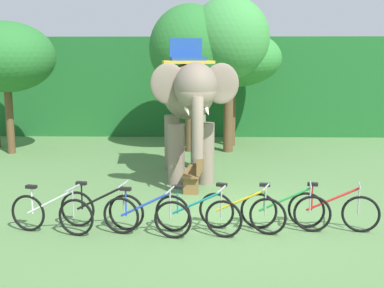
{
  "coord_description": "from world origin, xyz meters",
  "views": [
    {
      "loc": [
        -0.71,
        -10.27,
        3.27
      ],
      "look_at": [
        -0.97,
        1.0,
        1.3
      ],
      "focal_mm": 46.78,
      "sensor_mm": 36.0,
      "label": 1
    }
  ],
  "objects_px": {
    "bike_teal": "(198,214)",
    "wooden_bench": "(197,170)",
    "tree_center": "(190,49)",
    "bike_blue": "(146,216)",
    "bike_yellow": "(241,212)",
    "elephant": "(189,98)",
    "bike_green": "(285,211)",
    "bike_black": "(101,209)",
    "bike_red": "(333,210)",
    "tree_right": "(233,58)",
    "bike_white": "(51,214)",
    "tree_far_right": "(6,57)",
    "tree_far_left": "(229,39)"
  },
  "relations": [
    {
      "from": "wooden_bench",
      "to": "bike_white",
      "type": "bearing_deg",
      "value": -128.66
    },
    {
      "from": "tree_right",
      "to": "elephant",
      "type": "bearing_deg",
      "value": -105.64
    },
    {
      "from": "tree_far_right",
      "to": "bike_green",
      "type": "relative_size",
      "value": 2.62
    },
    {
      "from": "bike_teal",
      "to": "bike_yellow",
      "type": "xyz_separation_m",
      "value": [
        0.83,
        0.18,
        0.0
      ]
    },
    {
      "from": "bike_white",
      "to": "bike_blue",
      "type": "bearing_deg",
      "value": -3.24
    },
    {
      "from": "bike_red",
      "to": "wooden_bench",
      "type": "height_order",
      "value": "bike_red"
    },
    {
      "from": "tree_right",
      "to": "elephant",
      "type": "xyz_separation_m",
      "value": [
        -1.44,
        -5.14,
        -1.01
      ]
    },
    {
      "from": "bike_yellow",
      "to": "bike_green",
      "type": "xyz_separation_m",
      "value": [
        0.84,
        0.08,
        0.0
      ]
    },
    {
      "from": "tree_right",
      "to": "bike_teal",
      "type": "xyz_separation_m",
      "value": [
        -1.16,
        -9.46,
        -2.82
      ]
    },
    {
      "from": "tree_center",
      "to": "bike_black",
      "type": "bearing_deg",
      "value": -100.5
    },
    {
      "from": "elephant",
      "to": "bike_white",
      "type": "relative_size",
      "value": 2.52
    },
    {
      "from": "bike_red",
      "to": "bike_green",
      "type": "bearing_deg",
      "value": -177.5
    },
    {
      "from": "bike_teal",
      "to": "bike_blue",
      "type": "bearing_deg",
      "value": -173.1
    },
    {
      "from": "tree_center",
      "to": "bike_blue",
      "type": "relative_size",
      "value": 2.99
    },
    {
      "from": "elephant",
      "to": "bike_green",
      "type": "bearing_deg",
      "value": -64.35
    },
    {
      "from": "bike_blue",
      "to": "wooden_bench",
      "type": "height_order",
      "value": "bike_blue"
    },
    {
      "from": "bike_teal",
      "to": "bike_red",
      "type": "distance_m",
      "value": 2.6
    },
    {
      "from": "tree_right",
      "to": "bike_yellow",
      "type": "bearing_deg",
      "value": -92.02
    },
    {
      "from": "elephant",
      "to": "tree_right",
      "type": "bearing_deg",
      "value": 74.36
    },
    {
      "from": "bike_black",
      "to": "bike_blue",
      "type": "distance_m",
      "value": 1.0
    },
    {
      "from": "tree_right",
      "to": "bike_white",
      "type": "xyz_separation_m",
      "value": [
        -3.88,
        -9.47,
        -2.82
      ]
    },
    {
      "from": "bike_white",
      "to": "bike_teal",
      "type": "bearing_deg",
      "value": 0.26
    },
    {
      "from": "elephant",
      "to": "bike_yellow",
      "type": "relative_size",
      "value": 2.59
    },
    {
      "from": "bike_black",
      "to": "tree_far_left",
      "type": "bearing_deg",
      "value": 70.62
    },
    {
      "from": "tree_center",
      "to": "bike_yellow",
      "type": "bearing_deg",
      "value": -81.74
    },
    {
      "from": "elephant",
      "to": "tree_center",
      "type": "bearing_deg",
      "value": 91.06
    },
    {
      "from": "tree_far_right",
      "to": "bike_blue",
      "type": "bearing_deg",
      "value": -55.02
    },
    {
      "from": "bike_green",
      "to": "bike_red",
      "type": "distance_m",
      "value": 0.92
    },
    {
      "from": "bike_yellow",
      "to": "bike_green",
      "type": "bearing_deg",
      "value": 5.7
    },
    {
      "from": "bike_black",
      "to": "tree_far_right",
      "type": "bearing_deg",
      "value": 121.63
    },
    {
      "from": "bike_white",
      "to": "bike_green",
      "type": "height_order",
      "value": "same"
    },
    {
      "from": "bike_red",
      "to": "wooden_bench",
      "type": "xyz_separation_m",
      "value": [
        -2.64,
        3.01,
        0.09
      ]
    },
    {
      "from": "bike_blue",
      "to": "bike_teal",
      "type": "xyz_separation_m",
      "value": [
        0.94,
        0.11,
        0.0
      ]
    },
    {
      "from": "tree_right",
      "to": "bike_green",
      "type": "bearing_deg",
      "value": -86.84
    },
    {
      "from": "tree_center",
      "to": "elephant",
      "type": "distance_m",
      "value": 4.24
    },
    {
      "from": "tree_far_left",
      "to": "bike_white",
      "type": "relative_size",
      "value": 3.15
    },
    {
      "from": "tree_far_left",
      "to": "bike_red",
      "type": "bearing_deg",
      "value": -78.53
    },
    {
      "from": "bike_white",
      "to": "bike_yellow",
      "type": "bearing_deg",
      "value": 3.12
    },
    {
      "from": "bike_teal",
      "to": "wooden_bench",
      "type": "relative_size",
      "value": 1.07
    },
    {
      "from": "bike_teal",
      "to": "bike_yellow",
      "type": "height_order",
      "value": "same"
    },
    {
      "from": "tree_far_right",
      "to": "bike_blue",
      "type": "xyz_separation_m",
      "value": [
        5.55,
        -7.93,
        -2.87
      ]
    },
    {
      "from": "bike_black",
      "to": "bike_red",
      "type": "xyz_separation_m",
      "value": [
        4.43,
        0.02,
        0.0
      ]
    },
    {
      "from": "bike_white",
      "to": "bike_yellow",
      "type": "height_order",
      "value": "same"
    },
    {
      "from": "tree_center",
      "to": "tree_far_left",
      "type": "bearing_deg",
      "value": -2.97
    },
    {
      "from": "tree_right",
      "to": "bike_white",
      "type": "relative_size",
      "value": 2.54
    },
    {
      "from": "bike_white",
      "to": "bike_yellow",
      "type": "relative_size",
      "value": 1.03
    },
    {
      "from": "tree_far_left",
      "to": "wooden_bench",
      "type": "xyz_separation_m",
      "value": [
        -1.03,
        -4.97,
        -3.38
      ]
    },
    {
      "from": "bike_red",
      "to": "bike_black",
      "type": "bearing_deg",
      "value": -179.78
    },
    {
      "from": "elephant",
      "to": "bike_white",
      "type": "distance_m",
      "value": 5.29
    },
    {
      "from": "tree_far_left",
      "to": "tree_right",
      "type": "relative_size",
      "value": 1.24
    }
  ]
}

